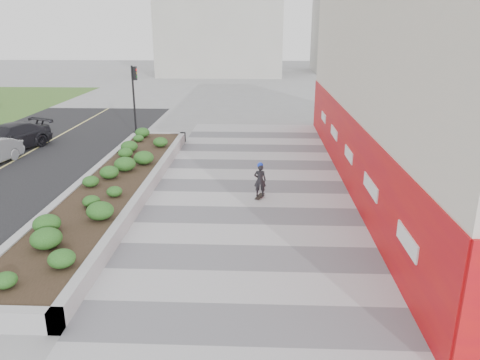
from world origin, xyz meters
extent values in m
plane|color=gray|center=(0.00, 0.00, 0.00)|extent=(160.00, 160.00, 0.00)
cube|color=#A8A8AD|center=(0.00, 3.00, 0.01)|extent=(8.00, 36.00, 0.01)
cube|color=beige|center=(7.00, 9.00, 4.00)|extent=(6.00, 24.00, 8.00)
cube|color=red|center=(4.02, 9.00, 1.50)|extent=(0.12, 24.00, 3.00)
cube|color=#9E9EA0|center=(-5.50, 15.85, 0.28)|extent=(3.00, 0.30, 0.55)
cube|color=#9E9EA0|center=(-6.85, 7.00, 0.28)|extent=(0.30, 18.00, 0.55)
cube|color=#9E9EA0|center=(-4.15, 7.00, 0.28)|extent=(0.30, 18.00, 0.55)
cube|color=#2D2116|center=(-5.50, 7.00, 0.25)|extent=(2.40, 17.40, 0.50)
cylinder|color=black|center=(-7.30, 17.50, 2.10)|extent=(0.12, 0.12, 4.20)
cube|color=black|center=(-7.12, 17.50, 3.75)|extent=(0.18, 0.28, 0.80)
cylinder|color=#595654|center=(0.50, 3.00, 0.00)|extent=(0.44, 0.44, 0.01)
cube|color=black|center=(0.35, 6.84, 0.07)|extent=(0.41, 0.75, 0.02)
imported|color=#242328|center=(0.35, 6.84, 0.73)|extent=(0.48, 0.32, 1.30)
sphere|color=#1C42F5|center=(0.35, 6.84, 1.34)|extent=(0.23, 0.23, 0.23)
imported|color=black|center=(-13.19, 13.47, 0.71)|extent=(3.79, 5.28, 1.42)
camera|label=1|loc=(0.31, -10.48, 6.51)|focal=35.00mm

